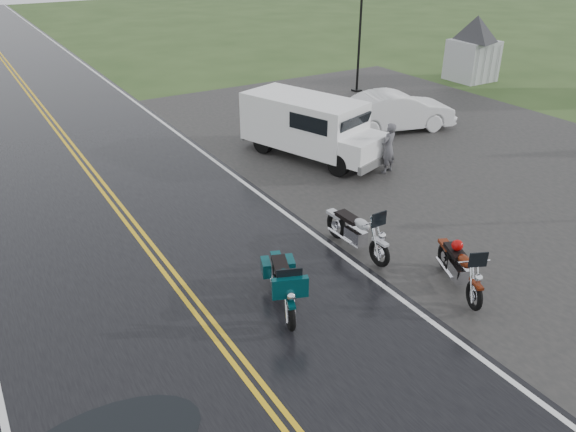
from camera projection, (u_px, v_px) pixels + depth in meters
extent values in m
plane|color=#2D471E|center=(218.00, 337.00, 10.78)|extent=(120.00, 120.00, 0.00)
cube|color=black|center=(88.00, 168.00, 18.36)|extent=(8.00, 100.00, 0.04)
cube|color=black|center=(442.00, 152.00, 19.68)|extent=(14.00, 24.00, 0.03)
imported|color=#504F54|center=(388.00, 149.00, 17.69)|extent=(0.68, 0.54, 1.62)
imported|color=white|center=(396.00, 112.00, 21.54)|extent=(4.72, 2.65, 1.47)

